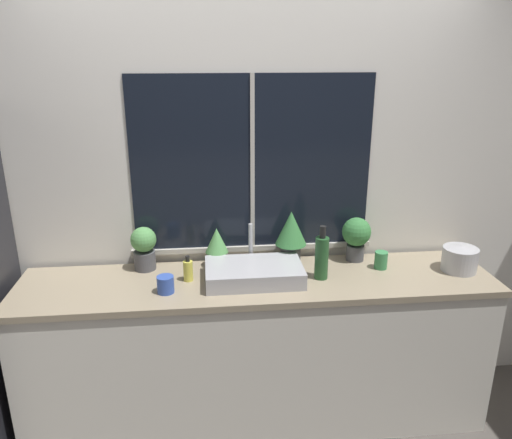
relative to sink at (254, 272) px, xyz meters
name	(u,v)px	position (x,y,z in m)	size (l,w,h in m)	color
wall_back	(252,187)	(0.02, 0.35, 0.39)	(8.00, 0.09, 2.70)	silver
counter	(258,350)	(0.02, 0.00, -0.50)	(2.63, 0.57, 0.92)	silver
sink	(254,272)	(0.00, 0.00, 0.00)	(0.53, 0.38, 0.26)	#ADADB2
potted_plant_far_left	(144,247)	(-0.61, 0.21, 0.09)	(0.14, 0.14, 0.25)	#4C4C51
potted_plant_center_left	(217,246)	(-0.19, 0.21, 0.08)	(0.13, 0.13, 0.23)	#4C4C51
potted_plant_center_right	(291,233)	(0.24, 0.21, 0.14)	(0.18, 0.18, 0.32)	#4C4C51
potted_plant_far_right	(356,235)	(0.63, 0.21, 0.11)	(0.17, 0.17, 0.27)	#4C4C51
soap_bottle	(188,270)	(-0.36, 0.03, 0.01)	(0.05, 0.05, 0.15)	#DBD14C
bottle_tall	(322,257)	(0.37, -0.01, 0.08)	(0.07, 0.07, 0.31)	#235128
mug_blue	(166,284)	(-0.47, -0.10, 0.00)	(0.09, 0.09, 0.09)	#3351AD
mug_green	(381,260)	(0.74, 0.08, 0.00)	(0.07, 0.07, 0.10)	#38844C
kettle	(460,258)	(1.18, 0.00, 0.03)	(0.20, 0.20, 0.15)	#B2B2B7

